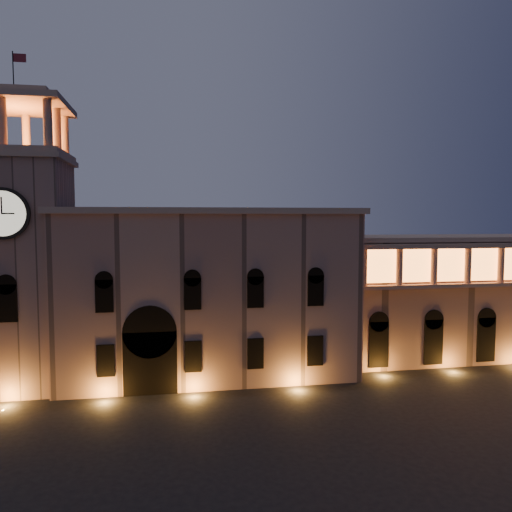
% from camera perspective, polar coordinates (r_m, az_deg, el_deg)
% --- Properties ---
extents(ground, '(160.00, 160.00, 0.00)m').
position_cam_1_polar(ground, '(35.51, 1.29, -23.51)').
color(ground, black).
rests_on(ground, ground).
extents(government_building, '(30.80, 12.80, 17.60)m').
position_cam_1_polar(government_building, '(53.45, -5.50, -4.09)').
color(government_building, '#906B5E').
rests_on(government_building, ground).
extents(clock_tower, '(9.80, 9.80, 32.40)m').
position_cam_1_polar(clock_tower, '(53.88, -25.38, -0.43)').
color(clock_tower, '#906B5E').
rests_on(clock_tower, ground).
extents(colonnade_wing, '(40.60, 11.50, 14.50)m').
position_cam_1_polar(colonnade_wing, '(67.34, 24.74, -3.97)').
color(colonnade_wing, '#8A6658').
rests_on(colonnade_wing, ground).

